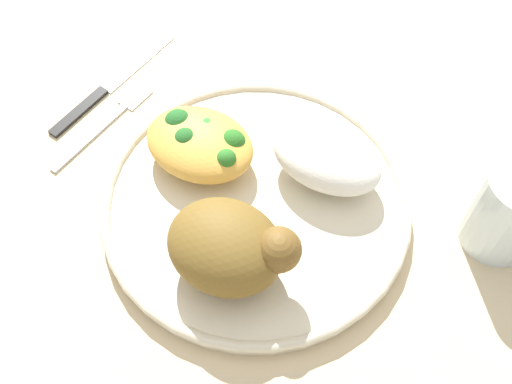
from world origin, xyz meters
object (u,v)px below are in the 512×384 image
(roasted_chicken, at_px, (230,247))
(rice_pile, at_px, (327,159))
(mac_cheese_with_broccoli, at_px, (200,142))
(knife, at_px, (104,89))
(water_glass, at_px, (511,209))
(fork, at_px, (107,121))
(plate, at_px, (256,203))

(roasted_chicken, distance_m, rice_pile, 0.14)
(mac_cheese_with_broccoli, relative_size, knife, 0.58)
(rice_pile, xyz_separation_m, knife, (-0.27, -0.01, -0.04))
(water_glass, bearing_deg, fork, -170.71)
(plate, bearing_deg, water_glass, 21.43)
(rice_pile, bearing_deg, knife, -178.64)
(fork, bearing_deg, knife, 130.54)
(roasted_chicken, xyz_separation_m, rice_pile, (0.03, 0.13, -0.01))
(fork, height_order, water_glass, water_glass)
(mac_cheese_with_broccoli, relative_size, fork, 0.78)
(rice_pile, relative_size, water_glass, 1.15)
(water_glass, bearing_deg, roasted_chicken, -142.02)
(roasted_chicken, height_order, water_glass, water_glass)
(knife, bearing_deg, fork, -49.46)
(roasted_chicken, distance_m, water_glass, 0.26)
(plate, distance_m, water_glass, 0.23)
(mac_cheese_with_broccoli, height_order, knife, mac_cheese_with_broccoli)
(roasted_chicken, height_order, mac_cheese_with_broccoli, roasted_chicken)
(plate, height_order, knife, plate)
(plate, relative_size, mac_cheese_with_broccoli, 2.72)
(mac_cheese_with_broccoli, distance_m, fork, 0.13)
(plate, xyz_separation_m, fork, (-0.19, 0.02, -0.01))
(plate, height_order, fork, plate)
(plate, height_order, mac_cheese_with_broccoli, mac_cheese_with_broccoli)
(fork, bearing_deg, mac_cheese_with_broccoli, 0.39)
(water_glass, bearing_deg, knife, -175.86)
(fork, bearing_deg, water_glass, 9.29)
(roasted_chicken, height_order, fork, roasted_chicken)
(water_glass, bearing_deg, plate, -158.57)
(plate, distance_m, knife, 0.23)
(roasted_chicken, distance_m, mac_cheese_with_broccoli, 0.13)
(knife, height_order, water_glass, water_glass)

